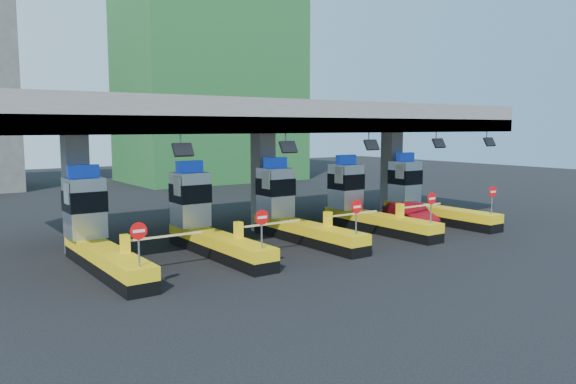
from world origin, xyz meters
TOP-DOWN VIEW (x-y plane):
  - ground at (0.00, 0.00)m, footprint 120.00×120.00m
  - toll_canopy at (0.00, 2.87)m, footprint 28.00×12.09m
  - toll_lane_far_left at (-10.00, 0.28)m, footprint 4.43×8.00m
  - toll_lane_left at (-5.00, 0.28)m, footprint 4.43×8.00m
  - toll_lane_center at (0.00, 0.28)m, footprint 4.43×8.00m
  - toll_lane_right at (5.00, 0.28)m, footprint 4.43×8.00m
  - toll_lane_far_right at (10.00, 0.28)m, footprint 4.43×8.00m
  - bg_building_scaffold at (12.00, 32.00)m, footprint 18.00×12.00m
  - red_car at (7.37, -1.09)m, footprint 2.95×4.65m

SIDE VIEW (x-z plane):
  - ground at x=0.00m, z-range 0.00..0.00m
  - red_car at x=7.37m, z-range 0.00..1.45m
  - toll_lane_far_left at x=-10.00m, z-range -0.68..3.47m
  - toll_lane_left at x=-5.00m, z-range -0.68..3.47m
  - toll_lane_center at x=0.00m, z-range -0.68..3.47m
  - toll_lane_right at x=5.00m, z-range -0.68..3.47m
  - toll_lane_far_right at x=10.00m, z-range -0.68..3.47m
  - toll_canopy at x=0.00m, z-range 2.63..9.63m
  - bg_building_scaffold at x=12.00m, z-range 0.00..28.00m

